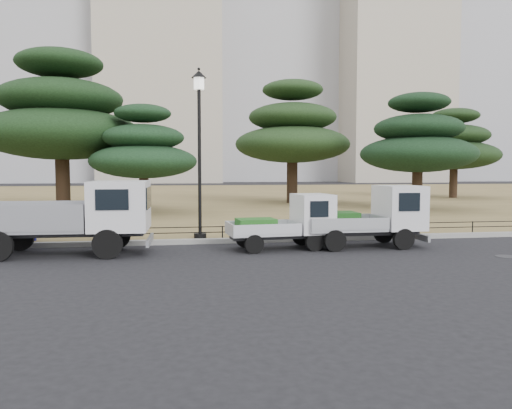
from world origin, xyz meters
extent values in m
plane|color=black|center=(0.00, 0.00, 0.00)|extent=(220.00, 220.00, 0.00)
cube|color=olive|center=(0.00, 30.60, 0.07)|extent=(120.00, 56.00, 0.15)
cube|color=gray|center=(0.00, 2.60, 0.08)|extent=(120.00, 0.25, 0.16)
cylinder|color=black|center=(-4.34, 0.20, 0.41)|extent=(0.82, 0.19, 0.81)
cylinder|color=black|center=(-4.29, 1.97, 0.41)|extent=(0.82, 0.19, 0.81)
cylinder|color=black|center=(-7.09, 2.05, 0.41)|extent=(0.82, 0.19, 0.81)
cube|color=#2D2D30|center=(-5.67, 1.13, 0.62)|extent=(4.55, 1.10, 0.14)
cube|color=gray|center=(-6.48, 1.15, 1.08)|extent=(3.19, 1.86, 0.79)
cube|color=silver|center=(-4.08, 1.08, 1.38)|extent=(1.63, 1.97, 1.39)
cylinder|color=black|center=(1.52, 0.58, 0.28)|extent=(0.56, 0.20, 0.55)
cylinder|color=black|center=(1.41, 1.78, 0.28)|extent=(0.56, 0.20, 0.55)
cylinder|color=black|center=(-0.31, 0.42, 0.28)|extent=(0.56, 0.20, 0.55)
cylinder|color=black|center=(-0.42, 1.61, 0.28)|extent=(0.56, 0.20, 0.55)
cube|color=#2D2D30|center=(0.58, 1.10, 0.40)|extent=(3.02, 0.95, 0.13)
cube|color=silver|center=(0.04, 1.05, 0.65)|extent=(2.15, 1.43, 0.37)
cube|color=silver|center=(1.62, 1.19, 1.06)|extent=(1.15, 1.45, 1.19)
cube|color=#20601B|center=(-0.16, 1.03, 0.74)|extent=(1.19, 0.91, 0.40)
cylinder|color=black|center=(4.23, 0.41, 0.32)|extent=(0.64, 0.17, 0.64)
cylinder|color=black|center=(4.22, 1.83, 0.32)|extent=(0.64, 0.17, 0.64)
cylinder|color=black|center=(2.09, 0.39, 0.32)|extent=(0.64, 0.17, 0.64)
cylinder|color=black|center=(2.08, 1.82, 0.32)|extent=(0.64, 0.17, 0.64)
cube|color=#2D2D30|center=(3.19, 1.11, 0.47)|extent=(3.46, 0.81, 0.15)
cube|color=#9DA0A4|center=(2.56, 1.11, 0.76)|extent=(2.40, 1.47, 0.43)
cube|color=silver|center=(4.41, 1.12, 1.23)|extent=(1.21, 1.59, 1.36)
cube|color=#184C15|center=(2.32, 1.11, 0.87)|extent=(1.32, 0.96, 0.47)
cylinder|color=black|center=(-1.72, 2.90, 0.23)|extent=(0.41, 0.41, 0.15)
cylinder|color=black|center=(-1.72, 2.90, 2.64)|extent=(0.11, 0.11, 4.69)
cylinder|color=white|center=(-1.72, 2.90, 5.18)|extent=(0.38, 0.38, 0.38)
cone|color=black|center=(-1.72, 2.90, 5.48)|extent=(0.49, 0.49, 0.23)
cylinder|color=black|center=(0.00, 2.75, 0.35)|extent=(38.00, 0.03, 0.03)
cylinder|color=black|center=(0.00, 2.75, 0.53)|extent=(38.00, 0.03, 0.03)
cylinder|color=black|center=(0.00, 2.75, 0.35)|extent=(0.04, 0.04, 0.40)
cube|color=navy|center=(-7.72, 2.84, 0.48)|extent=(1.63, 1.37, 0.66)
cube|color=navy|center=(-7.44, 2.70, 0.95)|extent=(0.78, 0.72, 0.28)
cylinder|color=#2D2D30|center=(6.50, -1.20, 0.01)|extent=(0.60, 0.60, 0.01)
cylinder|color=black|center=(-8.68, 15.61, 1.87)|extent=(0.77, 0.77, 3.43)
ellipsoid|color=black|center=(-8.68, 15.61, 4.35)|extent=(8.80, 8.80, 2.82)
ellipsoid|color=black|center=(-8.68, 15.61, 6.28)|extent=(6.72, 6.72, 2.15)
ellipsoid|color=black|center=(-8.68, 15.61, 8.21)|extent=(4.64, 4.64, 1.49)
cylinder|color=black|center=(-4.11, 12.92, 1.24)|extent=(0.49, 0.49, 2.19)
ellipsoid|color=black|center=(-4.11, 12.92, 2.83)|extent=(5.51, 5.51, 1.76)
ellipsoid|color=black|center=(-4.11, 12.92, 4.06)|extent=(4.21, 4.21, 1.35)
ellipsoid|color=black|center=(-4.11, 12.92, 5.29)|extent=(2.91, 2.91, 0.93)
cylinder|color=black|center=(5.35, 19.47, 1.76)|extent=(0.73, 0.73, 3.23)
ellipsoid|color=#1D3417|center=(5.35, 19.47, 4.10)|extent=(7.76, 7.76, 2.48)
ellipsoid|color=#1D3417|center=(5.35, 19.47, 5.92)|extent=(5.93, 5.93, 1.90)
ellipsoid|color=#1D3417|center=(5.35, 19.47, 7.73)|extent=(4.09, 4.09, 1.31)
cylinder|color=black|center=(11.06, 12.90, 1.43)|extent=(0.58, 0.58, 2.56)
ellipsoid|color=black|center=(11.06, 12.90, 3.28)|extent=(6.49, 6.49, 2.08)
ellipsoid|color=black|center=(11.06, 12.90, 4.72)|extent=(4.96, 4.96, 1.59)
ellipsoid|color=black|center=(11.06, 12.90, 6.16)|extent=(3.42, 3.42, 1.10)
cylinder|color=black|center=(19.69, 23.58, 1.54)|extent=(0.63, 0.63, 2.78)
ellipsoid|color=black|center=(19.69, 23.58, 3.56)|extent=(7.11, 7.11, 2.28)
ellipsoid|color=black|center=(19.69, 23.58, 5.13)|extent=(5.43, 5.43, 1.74)
ellipsoid|color=black|center=(19.69, 23.58, 6.69)|extent=(3.75, 3.75, 1.20)
cube|color=#AAA08C|center=(-5.00, 85.00, 27.50)|extent=(22.00, 20.00, 55.00)
cube|color=#AAA08C|center=(40.00, 82.00, 24.00)|extent=(20.00, 18.00, 48.00)
cube|color=#A0A0A5|center=(58.00, 90.00, 35.00)|extent=(24.00, 20.00, 70.00)
camera|label=1|loc=(-2.55, -13.53, 2.40)|focal=35.00mm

